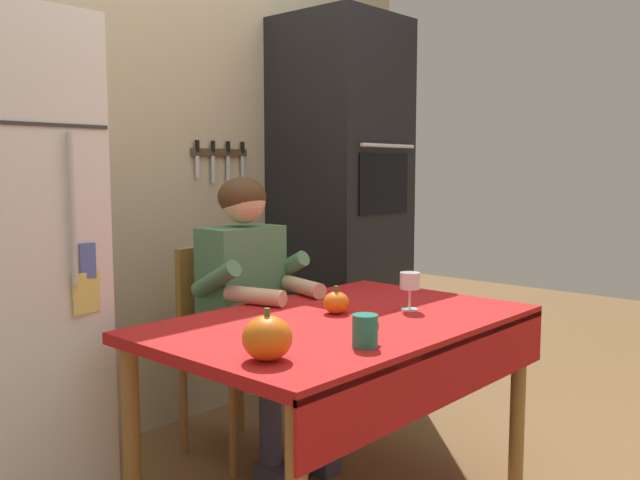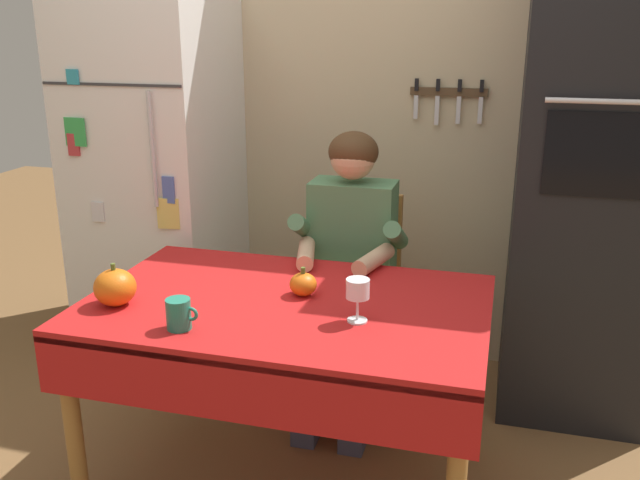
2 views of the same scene
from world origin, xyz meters
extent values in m
cube|color=#BCAD89|center=(0.05, 1.35, 1.30)|extent=(3.70, 0.10, 2.60)
cube|color=#4C3823|center=(0.42, 1.29, 1.36)|extent=(0.36, 0.02, 0.04)
cube|color=silver|center=(0.27, 1.28, 1.29)|extent=(0.02, 0.01, 0.11)
cube|color=black|center=(0.27, 1.28, 1.39)|extent=(0.02, 0.01, 0.06)
cube|color=silver|center=(0.37, 1.28, 1.28)|extent=(0.02, 0.01, 0.14)
cube|color=black|center=(0.37, 1.28, 1.39)|extent=(0.02, 0.01, 0.06)
cube|color=silver|center=(0.47, 1.28, 1.28)|extent=(0.02, 0.01, 0.13)
cube|color=black|center=(0.47, 1.28, 1.39)|extent=(0.02, 0.01, 0.06)
cube|color=silver|center=(0.57, 1.28, 1.28)|extent=(0.02, 0.01, 0.12)
cube|color=black|center=(0.57, 1.28, 1.39)|extent=(0.02, 0.01, 0.06)
cylinder|color=silver|center=(-0.76, 0.60, 1.15)|extent=(0.02, 0.02, 0.50)
cube|color=#333335|center=(-0.95, 0.62, 1.42)|extent=(0.67, 0.01, 0.01)
cube|color=#E5D666|center=(-0.72, 0.61, 0.87)|extent=(0.10, 0.02, 0.14)
cube|color=#4C66B7|center=(-0.71, 0.61, 0.98)|extent=(0.06, 0.01, 0.12)
cube|color=black|center=(1.05, 1.00, 1.05)|extent=(0.60, 0.60, 2.10)
cube|color=black|center=(1.05, 0.70, 1.20)|extent=(0.42, 0.01, 0.32)
cylinder|color=silver|center=(1.05, 0.67, 1.40)|extent=(0.45, 0.02, 0.02)
cylinder|color=#9E6B33|center=(-0.64, 0.49, 0.35)|extent=(0.06, 0.06, 0.70)
cylinder|color=#9E6B33|center=(0.64, -0.29, 0.35)|extent=(0.06, 0.06, 0.70)
cylinder|color=#9E6B33|center=(0.64, 0.49, 0.35)|extent=(0.06, 0.06, 0.70)
cube|color=red|center=(0.00, 0.10, 0.72)|extent=(1.40, 0.90, 0.04)
cube|color=red|center=(0.00, -0.34, 0.62)|extent=(1.40, 0.01, 0.20)
cube|color=#9E6B33|center=(0.09, 0.79, 0.43)|extent=(0.40, 0.40, 0.04)
cube|color=#9E6B33|center=(0.09, 0.97, 0.69)|extent=(0.36, 0.04, 0.48)
cylinder|color=#9E6B33|center=(-0.08, 0.62, 0.21)|extent=(0.04, 0.04, 0.41)
cylinder|color=#9E6B33|center=(-0.08, 0.96, 0.21)|extent=(0.04, 0.04, 0.41)
cylinder|color=#9E6B33|center=(0.26, 0.62, 0.21)|extent=(0.04, 0.04, 0.41)
cylinder|color=#9E6B33|center=(0.26, 0.96, 0.21)|extent=(0.04, 0.04, 0.41)
cube|color=#38384C|center=(-0.01, 0.41, 0.04)|extent=(0.10, 0.22, 0.08)
cube|color=#38384C|center=(0.19, 0.41, 0.04)|extent=(0.10, 0.22, 0.08)
cylinder|color=#38384C|center=(-0.01, 0.47, 0.23)|extent=(0.09, 0.09, 0.38)
cylinder|color=#38384C|center=(0.19, 0.47, 0.23)|extent=(0.09, 0.09, 0.38)
cube|color=#38384C|center=(0.00, 0.63, 0.50)|extent=(0.12, 0.40, 0.11)
cube|color=#38384C|center=(0.18, 0.63, 0.50)|extent=(0.12, 0.40, 0.11)
cube|color=#4C7F56|center=(0.09, 0.75, 0.79)|extent=(0.36, 0.20, 0.48)
cylinder|color=#4C7F56|center=(-0.11, 0.68, 0.83)|extent=(0.07, 0.26, 0.18)
cylinder|color=#4C7F56|center=(0.29, 0.68, 0.83)|extent=(0.07, 0.26, 0.18)
cylinder|color=#D8A884|center=(-0.05, 0.51, 0.78)|extent=(0.13, 0.27, 0.07)
cylinder|color=#D8A884|center=(0.23, 0.51, 0.78)|extent=(0.13, 0.27, 0.07)
sphere|color=#D8A884|center=(0.09, 0.73, 1.14)|extent=(0.19, 0.19, 0.19)
ellipsoid|color=#472D19|center=(0.09, 0.74, 1.16)|extent=(0.21, 0.21, 0.17)
cylinder|color=#237F66|center=(-0.26, -0.21, 0.79)|extent=(0.08, 0.08, 0.10)
torus|color=#237F66|center=(-0.21, -0.21, 0.80)|extent=(0.05, 0.01, 0.05)
cylinder|color=white|center=(0.28, -0.01, 0.74)|extent=(0.07, 0.07, 0.01)
cylinder|color=white|center=(0.28, -0.01, 0.78)|extent=(0.01, 0.01, 0.08)
cylinder|color=white|center=(0.28, -0.01, 0.85)|extent=(0.08, 0.08, 0.06)
ellipsoid|color=orange|center=(0.04, 0.16, 0.78)|extent=(0.10, 0.10, 0.08)
cylinder|color=#4C6023|center=(0.04, 0.16, 0.83)|extent=(0.02, 0.02, 0.02)
ellipsoid|color=orange|center=(-0.55, -0.09, 0.80)|extent=(0.14, 0.14, 0.13)
cylinder|color=#4C6023|center=(-0.55, -0.09, 0.88)|extent=(0.02, 0.02, 0.02)
camera|label=1|loc=(-1.84, -1.46, 1.29)|focal=37.77mm
camera|label=2|loc=(0.70, -2.01, 1.67)|focal=38.32mm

